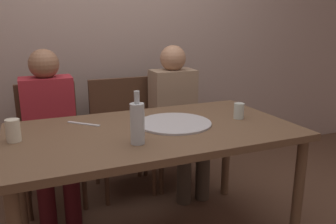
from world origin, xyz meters
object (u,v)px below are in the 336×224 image
at_px(tumbler_far, 13,130).
at_px(chair_middle, 120,128).
at_px(table_knife, 84,124).
at_px(dining_table, 154,141).
at_px(tumbler_near, 239,111).
at_px(guest_in_beanie, 177,112).
at_px(pizza_tray, 175,123).
at_px(chair_left, 50,136).
at_px(chair_right, 170,122).
at_px(wine_bottle, 137,123).
at_px(guest_in_sweater, 50,125).

height_order(tumbler_far, chair_middle, chair_middle).
bearing_deg(tumbler_far, chair_middle, 45.74).
bearing_deg(table_knife, dining_table, -168.91).
distance_m(tumbler_near, guest_in_beanie, 0.74).
xyz_separation_m(pizza_tray, tumbler_near, (0.42, -0.04, 0.04)).
relative_size(tumbler_far, chair_middle, 0.13).
relative_size(dining_table, tumbler_near, 16.55).
bearing_deg(chair_middle, chair_left, 0.00).
bearing_deg(pizza_tray, chair_right, 68.61).
xyz_separation_m(dining_table, table_knife, (-0.36, 0.23, 0.08)).
bearing_deg(table_knife, wine_bottle, 158.41).
distance_m(tumbler_near, chair_left, 1.42).
relative_size(dining_table, guest_in_beanie, 1.38).
relative_size(chair_middle, chair_right, 1.00).
bearing_deg(guest_in_sweater, tumbler_far, 71.31).
bearing_deg(table_knife, tumbler_near, -150.78).
xyz_separation_m(pizza_tray, chair_left, (-0.66, 0.82, -0.25)).
bearing_deg(guest_in_sweater, chair_left, -90.00).
bearing_deg(pizza_tray, chair_left, 129.06).
height_order(guest_in_sweater, guest_in_beanie, same).
xyz_separation_m(dining_table, guest_in_sweater, (-0.52, 0.70, -0.04)).
relative_size(guest_in_sweater, guest_in_beanie, 1.00).
relative_size(dining_table, tumbler_far, 13.97).
relative_size(chair_left, guest_in_beanie, 0.77).
xyz_separation_m(wine_bottle, table_knife, (-0.20, 0.44, -0.11)).
bearing_deg(wine_bottle, chair_middle, 79.95).
relative_size(tumbler_far, guest_in_sweater, 0.10).
height_order(dining_table, pizza_tray, pizza_tray).
relative_size(wine_bottle, chair_right, 0.30).
relative_size(pizza_tray, wine_bottle, 1.64).
distance_m(wine_bottle, guest_in_sweater, 1.00).
height_order(table_knife, chair_middle, chair_middle).
relative_size(wine_bottle, chair_left, 0.30).
distance_m(tumbler_near, chair_right, 0.92).
bearing_deg(chair_right, tumbler_near, 96.76).
xyz_separation_m(dining_table, pizza_tray, (0.14, 0.03, 0.08)).
bearing_deg(wine_bottle, dining_table, 51.74).
distance_m(pizza_tray, wine_bottle, 0.40).
bearing_deg(chair_right, tumbler_far, 33.02).
bearing_deg(dining_table, wine_bottle, -128.26).
bearing_deg(guest_in_beanie, pizza_tray, 64.34).
xyz_separation_m(wine_bottle, guest_in_beanie, (0.63, 0.90, -0.23)).
bearing_deg(guest_in_sweater, chair_middle, -164.52).
bearing_deg(chair_right, guest_in_sweater, 8.73).
distance_m(tumbler_near, chair_middle, 1.06).
bearing_deg(chair_middle, guest_in_sweater, 15.48).
bearing_deg(wine_bottle, chair_left, 108.89).
distance_m(pizza_tray, guest_in_beanie, 0.75).
distance_m(chair_middle, guest_in_beanie, 0.48).
bearing_deg(wine_bottle, tumbler_near, 14.58).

